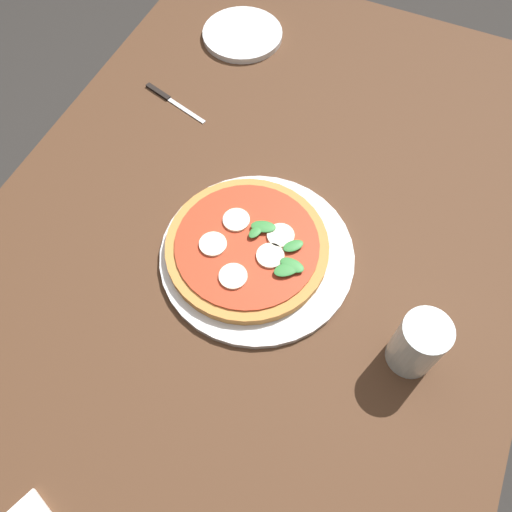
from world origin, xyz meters
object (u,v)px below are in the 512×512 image
knife (168,98)px  glass_cup (418,344)px  plate_white (242,34)px  pizza (249,248)px  dining_table (248,277)px  serving_tray (256,257)px

knife → glass_cup: 0.72m
plate_white → knife: plate_white is taller
pizza → glass_cup: size_ratio=2.46×
plate_white → glass_cup: bearing=43.9°
knife → glass_cup: glass_cup is taller
plate_white → knife: 0.25m
dining_table → plate_white: plate_white is taller
dining_table → glass_cup: size_ratio=13.14×
dining_table → serving_tray: bearing=77.3°
plate_white → serving_tray: bearing=27.2°
pizza → dining_table: bearing=-104.5°
dining_table → plate_white: size_ratio=8.31×
knife → pizza: bearing=48.8°
glass_cup → plate_white: bearing=-136.1°
glass_cup → dining_table: bearing=-102.1°
dining_table → serving_tray: 0.10m
serving_tray → pizza: (-0.00, -0.02, 0.02)m
dining_table → serving_tray: (0.00, 0.02, 0.10)m
plate_white → knife: (0.25, -0.06, -0.00)m
serving_tray → plate_white: 0.59m
dining_table → pizza: pizza is taller
serving_tray → pizza: 0.02m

